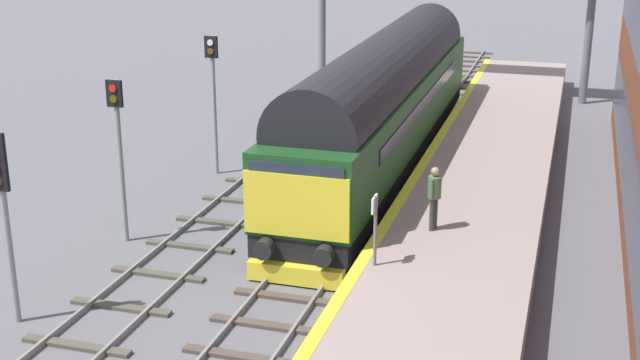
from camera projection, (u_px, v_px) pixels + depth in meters
The scene contains 10 objects.
ground_plane at pixel (341, 225), 24.94m from camera, with size 140.00×140.00×0.00m, color #5A595F.
track_main at pixel (341, 223), 24.92m from camera, with size 2.50×60.00×0.15m.
track_adjacent_west at pixel (229, 211), 25.87m from camera, with size 2.50×60.00×0.15m.
station_platform at pixel (467, 222), 23.80m from camera, with size 4.00×44.00×1.01m.
diesel_locomotive at pixel (384, 100), 29.11m from camera, with size 2.74×19.54×4.68m.
signal_post_near at pixel (3, 201), 18.41m from camera, with size 0.44×0.22×4.39m.
signal_post_mid at pixel (119, 143), 22.93m from camera, with size 0.44×0.22×4.51m.
signal_post_far at pixel (213, 90), 28.61m from camera, with size 0.44×0.22×4.70m.
platform_number_sign at pixel (375, 219), 19.47m from camera, with size 0.10×0.44×1.66m.
waiting_passenger at pixel (434, 192), 21.62m from camera, with size 0.40×0.50×1.64m.
Camera 1 is at (6.10, -22.44, 9.12)m, focal length 48.52 mm.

